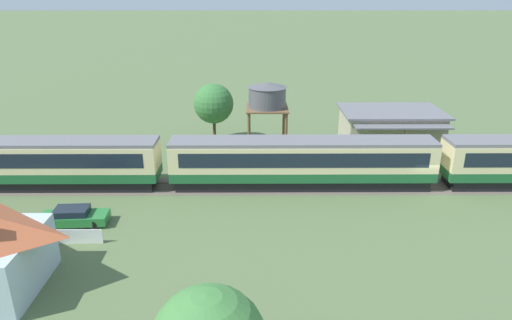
{
  "coord_description": "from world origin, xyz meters",
  "views": [
    {
      "loc": [
        -14.33,
        -34.91,
        16.02
      ],
      "look_at": [
        -14.12,
        0.16,
        2.61
      ],
      "focal_mm": 32.0,
      "sensor_mm": 36.0,
      "label": 1
    }
  ],
  "objects_px": {
    "passenger_train": "(305,161)",
    "yard_tree_1": "(214,104)",
    "station_building": "(390,129)",
    "water_tower": "(267,97)",
    "parked_car_green": "(74,217)"
  },
  "relations": [
    {
      "from": "passenger_train",
      "to": "yard_tree_1",
      "type": "relative_size",
      "value": 10.63
    },
    {
      "from": "station_building",
      "to": "yard_tree_1",
      "type": "distance_m",
      "value": 18.79
    },
    {
      "from": "passenger_train",
      "to": "station_building",
      "type": "relative_size",
      "value": 6.57
    },
    {
      "from": "station_building",
      "to": "yard_tree_1",
      "type": "bearing_deg",
      "value": 174.56
    },
    {
      "from": "water_tower",
      "to": "station_building",
      "type": "bearing_deg",
      "value": 2.58
    },
    {
      "from": "station_building",
      "to": "water_tower",
      "type": "distance_m",
      "value": 13.43
    },
    {
      "from": "parked_car_green",
      "to": "yard_tree_1",
      "type": "xyz_separation_m",
      "value": [
        8.59,
        18.45,
        3.68
      ]
    },
    {
      "from": "station_building",
      "to": "yard_tree_1",
      "type": "height_order",
      "value": "yard_tree_1"
    },
    {
      "from": "passenger_train",
      "to": "station_building",
      "type": "distance_m",
      "value": 14.22
    },
    {
      "from": "station_building",
      "to": "water_tower",
      "type": "bearing_deg",
      "value": -177.42
    },
    {
      "from": "water_tower",
      "to": "parked_car_green",
      "type": "height_order",
      "value": "water_tower"
    },
    {
      "from": "parked_car_green",
      "to": "yard_tree_1",
      "type": "distance_m",
      "value": 20.68
    },
    {
      "from": "passenger_train",
      "to": "yard_tree_1",
      "type": "distance_m",
      "value": 14.78
    },
    {
      "from": "passenger_train",
      "to": "water_tower",
      "type": "bearing_deg",
      "value": 107.13
    },
    {
      "from": "water_tower",
      "to": "parked_car_green",
      "type": "distance_m",
      "value": 22.06
    }
  ]
}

